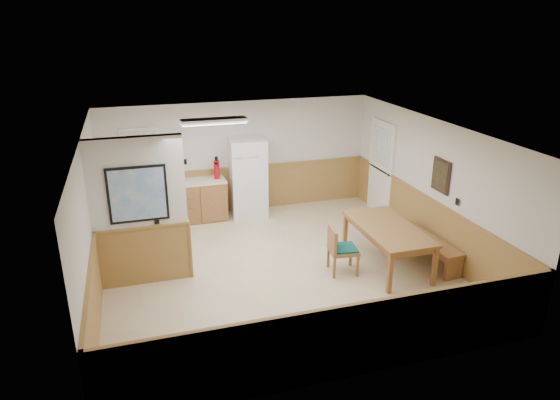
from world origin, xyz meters
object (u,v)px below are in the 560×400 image
object	(u,v)px
soap_bottle	(142,180)
dining_bench	(426,242)
dining_chair	(338,247)
dining_table	(388,231)
fire_extinguisher	(217,169)
refrigerator	(248,178)

from	to	relation	value
soap_bottle	dining_bench	bearing A→B (deg)	-32.70
dining_bench	dining_chair	bearing A→B (deg)	175.80
dining_table	soap_bottle	xyz separation A→B (m)	(-4.05, 3.10, 0.36)
dining_chair	fire_extinguisher	xyz separation A→B (m)	(-1.53, 3.13, 0.62)
refrigerator	dining_bench	xyz separation A→B (m)	(2.59, -3.09, -0.53)
refrigerator	fire_extinguisher	size ratio (longest dim) A/B	3.54
refrigerator	dining_chair	xyz separation A→B (m)	(0.86, -3.07, -0.38)
dining_chair	dining_bench	bearing A→B (deg)	6.98
dining_table	fire_extinguisher	size ratio (longest dim) A/B	3.82
soap_bottle	fire_extinguisher	bearing A→B (deg)	1.03
dining_chair	fire_extinguisher	distance (m)	3.54
fire_extinguisher	dining_table	bearing A→B (deg)	-59.57
dining_table	dining_chair	bearing A→B (deg)	179.84
dining_bench	dining_chair	world-z (taller)	dining_chair
dining_bench	dining_chair	size ratio (longest dim) A/B	2.00
dining_chair	soap_bottle	size ratio (longest dim) A/B	3.48
dining_table	fire_extinguisher	world-z (taller)	fire_extinguisher
refrigerator	dining_table	world-z (taller)	refrigerator
dining_bench	fire_extinguisher	world-z (taller)	fire_extinguisher
fire_extinguisher	soap_bottle	size ratio (longest dim) A/B	2.02
refrigerator	dining_bench	world-z (taller)	refrigerator
dining_table	soap_bottle	distance (m)	5.11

